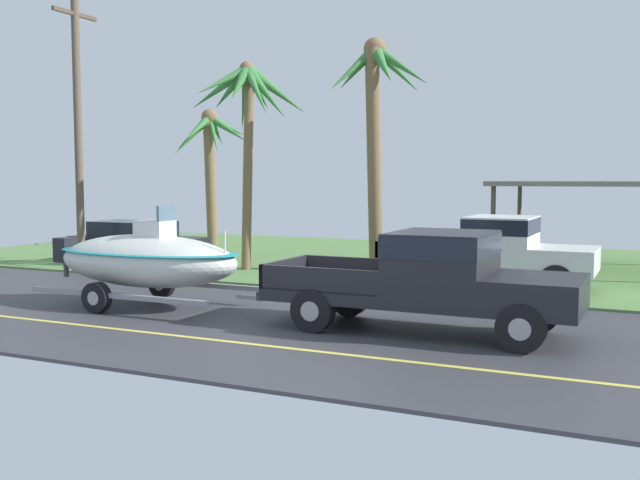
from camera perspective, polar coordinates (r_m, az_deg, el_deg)
ground at (r=21.59m, az=9.66°, el=-2.67°), size 36.00×22.00×0.11m
pickup_truck_towing at (r=13.25m, az=9.34°, el=-2.86°), size 5.86×2.02×1.83m
boat_on_trailer at (r=16.30m, az=-13.40°, el=-1.53°), size 5.69×2.40×2.21m
parked_pickup_background at (r=18.77m, az=13.86°, el=-0.69°), size 5.49×2.02×1.84m
parked_sedan_near at (r=24.70m, az=-14.08°, el=-0.21°), size 4.51×1.81×1.38m
carport_awning at (r=23.48m, az=21.69°, el=3.98°), size 6.50×4.77×2.70m
palm_tree_near_left at (r=22.14m, az=-5.65°, el=10.55°), size 3.49×2.82×6.24m
palm_tree_near_right at (r=21.20m, az=4.42°, el=10.46°), size 2.96×2.95×6.78m
palm_tree_mid at (r=30.22m, az=-8.64°, el=7.29°), size 3.84×3.21×5.59m
utility_pole at (r=24.02m, az=-18.38°, el=8.33°), size 0.24×1.80×8.40m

